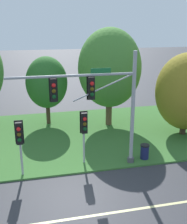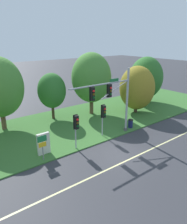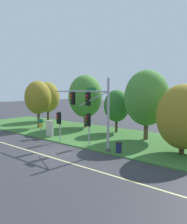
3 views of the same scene
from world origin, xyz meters
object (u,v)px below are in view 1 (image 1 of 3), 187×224
at_px(pedestrian_signal_near_kerb, 19,137).
at_px(pedestrian_signal_further_along, 84,126).
at_px(tree_tall_centre, 110,68).
at_px(tree_right_far, 187,92).
at_px(trash_bin, 145,151).
at_px(traffic_signal_mast, 100,99).
at_px(tree_mid_verge, 47,83).

bearing_deg(pedestrian_signal_near_kerb, pedestrian_signal_further_along, 10.02).
distance_m(tree_tall_centre, tree_right_far, 6.07).
xyz_separation_m(tree_tall_centre, trash_bin, (0.49, -6.45, -4.21)).
distance_m(traffic_signal_mast, tree_tall_centre, 7.16).
bearing_deg(pedestrian_signal_further_along, tree_right_far, 20.19).
bearing_deg(tree_mid_verge, pedestrian_signal_further_along, -78.30).
bearing_deg(pedestrian_signal_near_kerb, tree_mid_verge, 76.10).
distance_m(traffic_signal_mast, tree_right_far, 8.23).
bearing_deg(tree_tall_centre, pedestrian_signal_further_along, -117.71).
bearing_deg(trash_bin, pedestrian_signal_further_along, 177.06).
distance_m(pedestrian_signal_near_kerb, tree_mid_verge, 8.58).
relative_size(pedestrian_signal_further_along, trash_bin, 3.52).
bearing_deg(tree_tall_centre, trash_bin, -85.68).
height_order(tree_tall_centre, tree_right_far, tree_tall_centre).
relative_size(traffic_signal_mast, tree_right_far, 1.16).
distance_m(tree_mid_verge, trash_bin, 9.94).
bearing_deg(pedestrian_signal_near_kerb, trash_bin, 3.45).
distance_m(traffic_signal_mast, pedestrian_signal_further_along, 1.94).
distance_m(traffic_signal_mast, trash_bin, 4.67).
bearing_deg(traffic_signal_mast, pedestrian_signal_near_kerb, -177.51).
relative_size(pedestrian_signal_near_kerb, tree_mid_verge, 0.58).
relative_size(traffic_signal_mast, pedestrian_signal_near_kerb, 2.21).
bearing_deg(traffic_signal_mast, tree_mid_verge, 106.60).
xyz_separation_m(pedestrian_signal_further_along, tree_right_far, (8.24, 3.03, 0.89)).
height_order(tree_mid_verge, tree_tall_centre, tree_tall_centre).
bearing_deg(pedestrian_signal_near_kerb, traffic_signal_mast, 2.49).
height_order(pedestrian_signal_near_kerb, tree_mid_verge, tree_mid_verge).
xyz_separation_m(traffic_signal_mast, trash_bin, (2.94, 0.25, -3.62)).
xyz_separation_m(traffic_signal_mast, tree_tall_centre, (2.46, 6.70, 0.59)).
xyz_separation_m(pedestrian_signal_further_along, tree_mid_verge, (-1.58, 7.62, 1.09)).
height_order(traffic_signal_mast, pedestrian_signal_further_along, traffic_signal_mast).
distance_m(tree_mid_verge, tree_tall_centre, 5.19).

